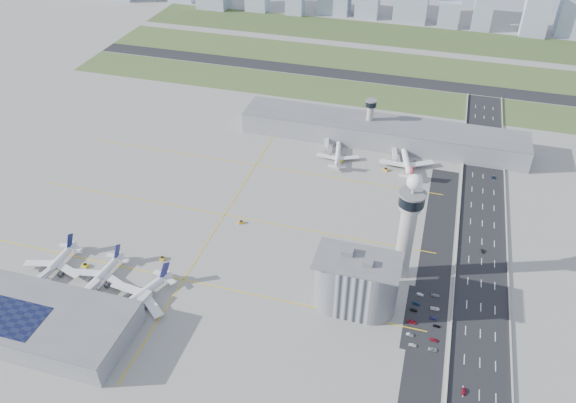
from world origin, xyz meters
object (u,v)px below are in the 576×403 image
(airplane_far_a, at_px, (338,153))
(car_lot_7, at_px, (434,340))
(airplane_near_a, at_px, (51,264))
(car_lot_3, at_px, (414,310))
(airplane_far_b, at_px, (407,158))
(tug_4, at_px, (342,160))
(tug_0, at_px, (85,265))
(tug_2, at_px, (162,258))
(car_hw_0, at_px, (464,391))
(car_hw_1, at_px, (482,251))
(jet_bridge_far_0, at_px, (327,141))
(car_lot_1, at_px, (410,335))
(jet_bridge_near_0, at_px, (31,288))
(tug_3, at_px, (241,222))
(car_lot_6, at_px, (433,349))
(secondary_tower, at_px, (370,116))
(car_lot_8, at_px, (437,326))
(car_lot_11, at_px, (435,295))
(car_hw_2, at_px, (493,178))
(car_hw_4, at_px, (474,133))
(car_lot_5, at_px, (420,294))
(car_lot_2, at_px, (412,322))
(car_lot_10, at_px, (435,309))
(airplane_near_c, at_px, (135,294))
(car_lot_4, at_px, (416,303))
(admin_building, at_px, (356,283))
(tug_1, at_px, (146,293))
(jet_bridge_far_1, at_px, (394,151))
(car_lot_0, at_px, (413,345))
(airplane_near_b, at_px, (98,275))
(car_lot_9, at_px, (433,318))
(jet_bridge_near_1, at_px, (81,300))

(airplane_far_a, height_order, car_lot_7, airplane_far_a)
(airplane_near_a, relative_size, car_lot_3, 11.10)
(airplane_far_b, height_order, tug_4, airplane_far_b)
(tug_0, height_order, tug_2, tug_0)
(car_hw_0, bearing_deg, car_hw_1, 88.50)
(jet_bridge_far_0, relative_size, car_lot_7, 3.55)
(airplane_far_b, height_order, car_lot_1, airplane_far_b)
(jet_bridge_near_0, xyz_separation_m, tug_3, (85.95, 86.04, -1.97))
(airplane_near_a, relative_size, car_lot_6, 9.97)
(secondary_tower, distance_m, car_lot_8, 187.73)
(airplane_far_b, height_order, car_lot_11, airplane_far_b)
(secondary_tower, xyz_separation_m, car_hw_2, (91.60, -30.55, -18.25))
(car_hw_4, bearing_deg, car_lot_5, -101.91)
(car_lot_2, bearing_deg, car_lot_10, -42.79)
(car_lot_1, height_order, car_hw_2, car_lot_1)
(car_lot_8, bearing_deg, airplane_near_c, 101.44)
(airplane_near_c, bearing_deg, car_lot_3, 126.54)
(jet_bridge_far_0, height_order, tug_0, jet_bridge_far_0)
(car_lot_4, bearing_deg, car_hw_1, -25.52)
(airplane_near_a, bearing_deg, car_hw_4, 136.71)
(car_lot_7, distance_m, car_hw_0, 29.67)
(jet_bridge_far_0, xyz_separation_m, car_lot_6, (91.40, -172.73, -2.26))
(admin_building, relative_size, tug_4, 12.00)
(tug_4, bearing_deg, car_hw_1, 164.89)
(tug_1, bearing_deg, car_lot_6, 154.73)
(car_lot_7, bearing_deg, jet_bridge_far_1, 21.79)
(admin_building, bearing_deg, airplane_far_a, 105.50)
(car_lot_5, bearing_deg, car_lot_4, 177.20)
(airplane_near_c, height_order, tug_1, airplane_near_c)
(tug_2, bearing_deg, car_lot_10, -5.08)
(car_lot_1, distance_m, car_lot_3, 16.72)
(airplane_near_a, xyz_separation_m, car_lot_4, (194.37, 31.71, -5.24))
(tug_0, bearing_deg, admin_building, 108.72)
(car_lot_6, bearing_deg, car_lot_8, -4.73)
(tug_1, height_order, car_lot_1, tug_1)
(car_lot_0, bearing_deg, airplane_far_b, 5.82)
(airplane_near_b, xyz_separation_m, tug_0, (-14.46, 8.82, -4.71))
(car_lot_2, height_order, car_hw_2, car_lot_2)
(car_lot_3, bearing_deg, airplane_near_a, 98.54)
(jet_bridge_far_0, xyz_separation_m, tug_1, (-56.32, -177.22, -1.88))
(admin_building, height_order, tug_2, admin_building)
(airplane_near_c, relative_size, car_lot_6, 10.72)
(airplane_near_a, distance_m, car_lot_9, 205.13)
(airplane_far_a, height_order, car_lot_2, airplane_far_a)
(jet_bridge_near_1, xyz_separation_m, car_hw_2, (204.60, 180.45, -2.29))
(airplane_near_a, relative_size, car_hw_0, 11.01)
(car_lot_8, bearing_deg, car_hw_0, -156.39)
(airplane_near_c, bearing_deg, secondary_tower, 179.61)
(airplane_near_a, relative_size, tug_0, 11.86)
(tug_0, relative_size, car_lot_11, 0.81)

